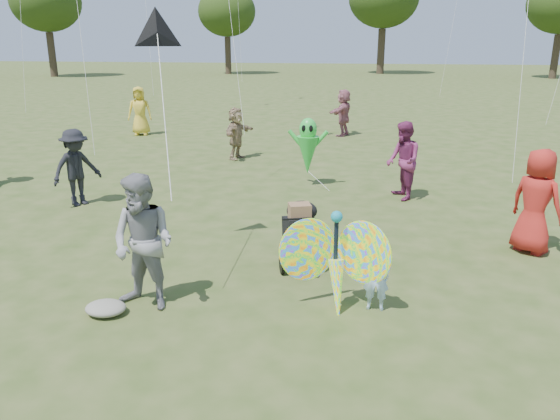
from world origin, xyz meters
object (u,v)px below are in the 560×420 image
object	(u,v)px
crowd_d	(236,133)
crowd_j	(343,113)
alien_kite	(308,148)
butterfly_kite	(336,263)
child_girl	(376,277)
crowd_a	(536,202)
crowd_b	(76,168)
adult_man	(143,243)
crowd_g	(140,111)
jogging_stroller	(300,230)
crowd_e	(403,161)

from	to	relation	value
crowd_d	crowd_j	size ratio (longest dim) A/B	0.90
alien_kite	butterfly_kite	bearing A→B (deg)	-80.19
child_girl	alien_kite	world-z (taller)	alien_kite
child_girl	crowd_a	world-z (taller)	crowd_a
crowd_a	crowd_j	size ratio (longest dim) A/B	1.04
child_girl	crowd_d	size ratio (longest dim) A/B	0.61
child_girl	crowd_b	bearing A→B (deg)	-30.09
adult_man	alien_kite	world-z (taller)	adult_man
crowd_a	crowd_g	distance (m)	15.74
crowd_a	butterfly_kite	distance (m)	4.25
child_girl	crowd_b	world-z (taller)	crowd_b
child_girl	crowd_d	distance (m)	10.34
crowd_j	butterfly_kite	size ratio (longest dim) A/B	1.02
butterfly_kite	crowd_a	bearing A→B (deg)	39.67
crowd_a	crowd_b	bearing A→B (deg)	35.60
adult_man	butterfly_kite	world-z (taller)	adult_man
butterfly_kite	crowd_j	bearing A→B (deg)	92.54
crowd_b	alien_kite	size ratio (longest dim) A/B	0.99
adult_man	jogging_stroller	world-z (taller)	adult_man
jogging_stroller	butterfly_kite	xyz separation A→B (m)	(0.68, -1.46, 0.08)
crowd_e	crowd_a	bearing A→B (deg)	18.24
crowd_g	crowd_j	bearing A→B (deg)	-6.04
crowd_g	alien_kite	bearing A→B (deg)	-56.38
crowd_b	crowd_d	distance (m)	5.91
crowd_a	crowd_d	world-z (taller)	crowd_a
crowd_g	butterfly_kite	size ratio (longest dim) A/B	1.07
crowd_d	butterfly_kite	world-z (taller)	crowd_d
crowd_b	alien_kite	xyz separation A→B (m)	(4.90, 2.49, 0.11)
crowd_b	child_girl	bearing A→B (deg)	-87.48
crowd_b	jogging_stroller	xyz separation A→B (m)	(5.36, -2.62, -0.25)
crowd_b	adult_man	bearing A→B (deg)	-108.37
crowd_d	jogging_stroller	xyz separation A→B (m)	(3.02, -8.05, -0.19)
crowd_b	crowd_j	distance (m)	11.58
crowd_a	crowd_b	world-z (taller)	crowd_a
child_girl	crowd_b	xyz separation A→B (m)	(-6.59, 4.00, 0.37)
adult_man	crowd_d	bearing A→B (deg)	109.91
adult_man	jogging_stroller	size ratio (longest dim) A/B	1.69
crowd_d	crowd_g	distance (m)	6.04
adult_man	crowd_e	size ratio (longest dim) A/B	1.05
alien_kite	crowd_g	bearing A→B (deg)	137.60
crowd_d	crowd_g	xyz separation A→B (m)	(-4.74, 3.73, 0.13)
crowd_g	crowd_j	xyz separation A→B (m)	(7.80, 1.09, -0.04)
child_girl	crowd_j	distance (m)	14.31
adult_man	alien_kite	size ratio (longest dim) A/B	1.10
crowd_d	crowd_e	xyz separation A→B (m)	(4.87, -3.76, 0.11)
jogging_stroller	butterfly_kite	distance (m)	1.61
alien_kite	crowd_a	bearing A→B (deg)	-41.25
crowd_g	alien_kite	xyz separation A→B (m)	(7.30, -6.67, 0.04)
adult_man	alien_kite	bearing A→B (deg)	91.63
crowd_j	butterfly_kite	bearing A→B (deg)	21.80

